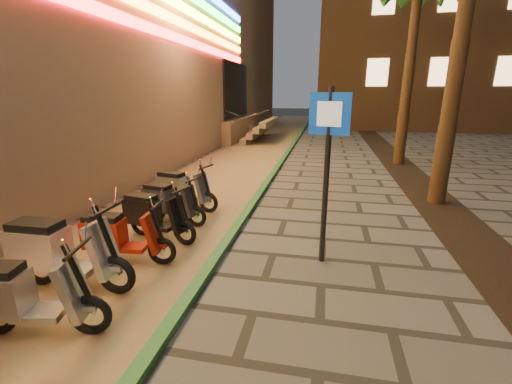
% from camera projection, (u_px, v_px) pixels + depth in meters
% --- Properties ---
extents(parking_strip, '(3.40, 60.00, 0.01)m').
position_uv_depth(parking_strip, '(231.00, 168.00, 12.66)').
color(parking_strip, '#8C7251').
rests_on(parking_strip, ground).
extents(green_curb, '(0.18, 60.00, 0.10)m').
position_uv_depth(green_curb, '(277.00, 168.00, 12.32)').
color(green_curb, '#266732').
rests_on(green_curb, ground).
extents(planting_strip, '(1.20, 40.00, 0.02)m').
position_uv_depth(planting_strip, '(466.00, 233.00, 6.77)').
color(planting_strip, black).
rests_on(planting_strip, ground).
extents(pedestrian_sign, '(0.60, 0.17, 2.77)m').
position_uv_depth(pedestrian_sign, '(327.00, 154.00, 5.17)').
color(pedestrian_sign, black).
rests_on(pedestrian_sign, ground).
extents(scooter_6, '(1.61, 0.73, 1.13)m').
position_uv_depth(scooter_6, '(19.00, 297.00, 3.81)').
color(scooter_6, black).
rests_on(scooter_6, ground).
extents(scooter_7, '(1.81, 0.64, 1.28)m').
position_uv_depth(scooter_7, '(57.00, 252.00, 4.75)').
color(scooter_7, black).
rests_on(scooter_7, ground).
extents(scooter_8, '(1.51, 0.56, 1.06)m').
position_uv_depth(scooter_8, '(118.00, 236.00, 5.50)').
color(scooter_8, black).
rests_on(scooter_8, ground).
extents(scooter_9, '(1.54, 0.73, 1.09)m').
position_uv_depth(scooter_9, '(152.00, 215.00, 6.43)').
color(scooter_9, black).
rests_on(scooter_9, ground).
extents(scooter_10, '(1.50, 0.67, 1.05)m').
position_uv_depth(scooter_10, '(167.00, 202.00, 7.25)').
color(scooter_10, black).
rests_on(scooter_10, ground).
extents(scooter_11, '(1.60, 0.74, 1.13)m').
position_uv_depth(scooter_11, '(180.00, 189.00, 8.11)').
color(scooter_11, black).
rests_on(scooter_11, ground).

